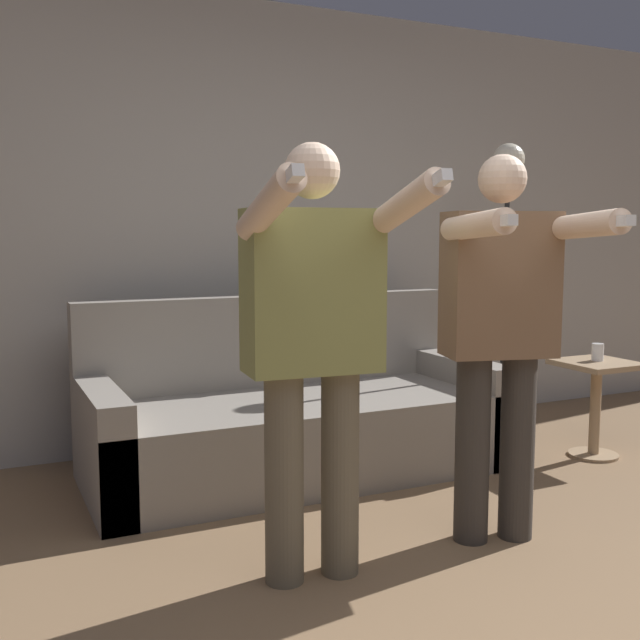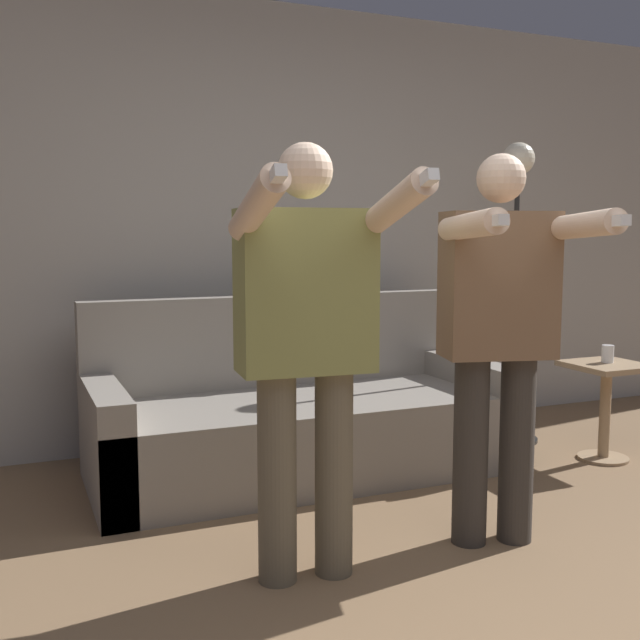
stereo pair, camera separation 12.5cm
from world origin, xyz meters
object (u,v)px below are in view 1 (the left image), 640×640
(floor_lamp, at_px, (506,239))
(side_table, at_px, (596,390))
(couch, at_px, (294,419))
(person_right, at_px, (501,323))
(person_left, at_px, (314,330))
(cup, at_px, (598,352))
(cat, at_px, (305,279))

(floor_lamp, relative_size, side_table, 3.27)
(couch, distance_m, floor_lamp, 1.68)
(person_right, bearing_deg, person_left, -165.02)
(person_right, bearing_deg, side_table, 44.55)
(person_left, bearing_deg, side_table, 24.24)
(person_left, height_order, floor_lamp, floor_lamp)
(person_left, bearing_deg, couch, 75.47)
(person_left, height_order, person_right, person_left)
(cup, bearing_deg, cat, 151.22)
(floor_lamp, distance_m, cup, 0.84)
(couch, xyz_separation_m, side_table, (1.63, -0.48, 0.10))
(couch, height_order, person_right, person_right)
(couch, bearing_deg, person_right, -71.96)
(side_table, bearing_deg, couch, 163.68)
(floor_lamp, bearing_deg, cup, -62.88)
(side_table, bearing_deg, cup, 45.26)
(person_left, height_order, cat, person_left)
(person_right, xyz_separation_m, side_table, (1.25, 0.71, -0.52))
(person_right, height_order, side_table, person_right)
(side_table, xyz_separation_m, cup, (0.02, 0.02, 0.21))
(couch, relative_size, floor_lamp, 1.21)
(person_right, relative_size, cat, 2.85)
(cat, distance_m, cup, 1.69)
(floor_lamp, bearing_deg, side_table, -65.07)
(cat, bearing_deg, person_right, -83.45)
(person_right, xyz_separation_m, floor_lamp, (1.01, 1.22, 0.32))
(couch, xyz_separation_m, floor_lamp, (1.39, 0.04, 0.94))
(couch, xyz_separation_m, person_right, (0.39, -1.18, 0.62))
(person_right, relative_size, side_table, 2.87)
(floor_lamp, xyz_separation_m, cup, (0.26, -0.50, -0.63))
(person_left, distance_m, cup, 2.22)
(couch, bearing_deg, person_left, -109.92)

